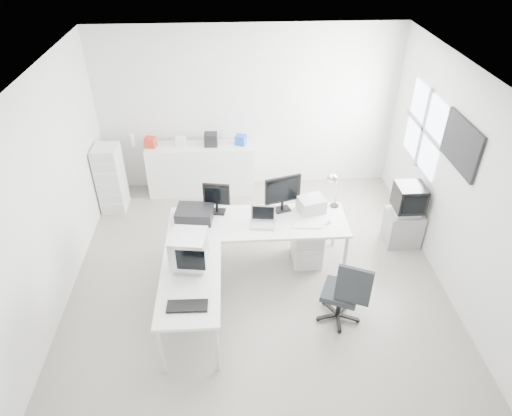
{
  "coord_description": "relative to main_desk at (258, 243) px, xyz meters",
  "views": [
    {
      "loc": [
        -0.29,
        -4.69,
        4.38
      ],
      "look_at": [
        0.0,
        0.2,
        1.0
      ],
      "focal_mm": 32.0,
      "sensor_mm": 36.0,
      "label": 1
    }
  ],
  "objects": [
    {
      "name": "floor",
      "position": [
        -0.03,
        -0.25,
        -0.38
      ],
      "size": [
        5.0,
        5.0,
        0.01
      ],
      "primitive_type": "cube",
      "color": "#AFA99D",
      "rests_on": "ground"
    },
    {
      "name": "ceiling",
      "position": [
        -0.03,
        -0.25,
        2.42
      ],
      "size": [
        5.0,
        5.0,
        0.01
      ],
      "primitive_type": "cube",
      "color": "white",
      "rests_on": "back_wall"
    },
    {
      "name": "back_wall",
      "position": [
        -0.03,
        2.25,
        1.02
      ],
      "size": [
        5.0,
        0.02,
        2.8
      ],
      "primitive_type": "cube",
      "color": "silver",
      "rests_on": "floor"
    },
    {
      "name": "left_wall",
      "position": [
        -2.53,
        -0.25,
        1.02
      ],
      "size": [
        0.02,
        5.0,
        2.8
      ],
      "primitive_type": "cube",
      "color": "silver",
      "rests_on": "floor"
    },
    {
      "name": "right_wall",
      "position": [
        2.47,
        -0.25,
        1.02
      ],
      "size": [
        0.02,
        5.0,
        2.8
      ],
      "primitive_type": "cube",
      "color": "silver",
      "rests_on": "floor"
    },
    {
      "name": "window",
      "position": [
        2.45,
        0.95,
        1.23
      ],
      "size": [
        0.02,
        1.2,
        1.1
      ],
      "primitive_type": null,
      "color": "white",
      "rests_on": "right_wall"
    },
    {
      "name": "wall_picture",
      "position": [
        2.44,
        -0.15,
        1.52
      ],
      "size": [
        0.04,
        0.9,
        0.6
      ],
      "primitive_type": null,
      "color": "black",
      "rests_on": "right_wall"
    },
    {
      "name": "main_desk",
      "position": [
        0.0,
        0.0,
        0.0
      ],
      "size": [
        2.4,
        0.8,
        0.75
      ],
      "primitive_type": null,
      "color": "silver",
      "rests_on": "floor"
    },
    {
      "name": "side_desk",
      "position": [
        -0.85,
        -1.1,
        0.0
      ],
      "size": [
        0.7,
        1.4,
        0.75
      ],
      "primitive_type": null,
      "color": "silver",
      "rests_on": "floor"
    },
    {
      "name": "drawer_pedestal",
      "position": [
        0.7,
        0.05,
        -0.08
      ],
      "size": [
        0.4,
        0.5,
        0.6
      ],
      "primitive_type": "cube",
      "color": "silver",
      "rests_on": "floor"
    },
    {
      "name": "inkjet_printer",
      "position": [
        -0.85,
        0.1,
        0.46
      ],
      "size": [
        0.52,
        0.43,
        0.17
      ],
      "primitive_type": "cube",
      "rotation": [
        0.0,
        0.0,
        -0.11
      ],
      "color": "black",
      "rests_on": "main_desk"
    },
    {
      "name": "lcd_monitor_small",
      "position": [
        -0.55,
        0.25,
        0.61
      ],
      "size": [
        0.4,
        0.27,
        0.46
      ],
      "primitive_type": null,
      "rotation": [
        0.0,
        0.0,
        -0.18
      ],
      "color": "black",
      "rests_on": "main_desk"
    },
    {
      "name": "lcd_monitor_large",
      "position": [
        0.35,
        0.25,
        0.64
      ],
      "size": [
        0.55,
        0.34,
        0.53
      ],
      "primitive_type": null,
      "rotation": [
        0.0,
        0.0,
        0.29
      ],
      "color": "black",
      "rests_on": "main_desk"
    },
    {
      "name": "laptop",
      "position": [
        0.05,
        -0.1,
        0.5
      ],
      "size": [
        0.42,
        0.42,
        0.25
      ],
      "primitive_type": null,
      "rotation": [
        0.0,
        0.0,
        -0.13
      ],
      "color": "#B7B7BA",
      "rests_on": "main_desk"
    },
    {
      "name": "white_keyboard",
      "position": [
        0.65,
        -0.15,
        0.38
      ],
      "size": [
        0.38,
        0.15,
        0.02
      ],
      "primitive_type": "cube",
      "rotation": [
        0.0,
        0.0,
        -0.09
      ],
      "color": "silver",
      "rests_on": "main_desk"
    },
    {
      "name": "white_mouse",
      "position": [
        0.95,
        -0.1,
        0.4
      ],
      "size": [
        0.05,
        0.05,
        0.05
      ],
      "primitive_type": "sphere",
      "color": "silver",
      "rests_on": "main_desk"
    },
    {
      "name": "laser_printer",
      "position": [
        0.75,
        0.22,
        0.47
      ],
      "size": [
        0.41,
        0.38,
        0.2
      ],
      "primitive_type": "cube",
      "rotation": [
        0.0,
        0.0,
        0.27
      ],
      "color": "#B6B6B6",
      "rests_on": "main_desk"
    },
    {
      "name": "desk_lamp",
      "position": [
        1.1,
        0.3,
        0.63
      ],
      "size": [
        0.21,
        0.21,
        0.5
      ],
      "primitive_type": null,
      "rotation": [
        0.0,
        0.0,
        -0.31
      ],
      "color": "silver",
      "rests_on": "main_desk"
    },
    {
      "name": "crt_monitor",
      "position": [
        -0.85,
        -0.85,
        0.59
      ],
      "size": [
        0.41,
        0.41,
        0.42
      ],
      "primitive_type": null,
      "rotation": [
        0.0,
        0.0,
        -0.14
      ],
      "color": "#B7B7BA",
      "rests_on": "side_desk"
    },
    {
      "name": "black_keyboard",
      "position": [
        -0.85,
        -1.5,
        0.39
      ],
      "size": [
        0.44,
        0.18,
        0.03
      ],
      "primitive_type": "cube",
      "rotation": [
        0.0,
        0.0,
        -0.02
      ],
      "color": "black",
      "rests_on": "side_desk"
    },
    {
      "name": "office_chair",
      "position": [
        0.93,
        -1.07,
        0.1
      ],
      "size": [
        0.73,
        0.73,
        0.96
      ],
      "primitive_type": null,
      "rotation": [
        0.0,
        0.0,
        -0.42
      ],
      "color": "#242729",
      "rests_on": "floor"
    },
    {
      "name": "tv_cabinet",
      "position": [
        2.19,
        0.36,
        -0.1
      ],
      "size": [
        0.5,
        0.41,
        0.55
      ],
      "primitive_type": "cube",
      "color": "gray",
      "rests_on": "floor"
    },
    {
      "name": "crt_tv",
      "position": [
        2.19,
        0.36,
        0.4
      ],
      "size": [
        0.5,
        0.48,
        0.45
      ],
      "primitive_type": null,
      "color": "black",
      "rests_on": "tv_cabinet"
    },
    {
      "name": "sideboard",
      "position": [
        -0.87,
        1.99,
        0.08
      ],
      "size": [
        1.81,
        0.45,
        0.9
      ],
      "primitive_type": "cube",
      "color": "silver",
      "rests_on": "floor"
    },
    {
      "name": "clutter_box_a",
      "position": [
        -1.67,
        1.99,
        0.61
      ],
      "size": [
        0.2,
        0.18,
        0.17
      ],
      "primitive_type": "cube",
      "rotation": [
        0.0,
        0.0,
        -0.2
      ],
      "color": "red",
      "rests_on": "sideboard"
    },
    {
      "name": "clutter_box_b",
      "position": [
        -1.17,
        1.99,
        0.61
      ],
      "size": [
        0.17,
        0.15,
        0.16
      ],
      "primitive_type": "cube",
      "rotation": [
        0.0,
        0.0,
        -0.11
      ],
      "color": "silver",
      "rests_on": "sideboard"
    },
    {
      "name": "clutter_box_c",
      "position": [
        -0.67,
        1.99,
        0.64
      ],
      "size": [
        0.22,
        0.2,
        0.21
      ],
      "primitive_type": "cube",
      "rotation": [
        0.0,
        0.0,
        -0.04
      ],
      "color": "black",
      "rests_on": "sideboard"
    },
    {
      "name": "clutter_box_d",
      "position": [
        -0.17,
        1.99,
        0.61
      ],
      "size": [
        0.21,
        0.2,
        0.17
      ],
      "primitive_type": "cube",
      "rotation": [
        0.0,
        0.0,
        -0.39
      ],
      "color": "blue",
      "rests_on": "sideboard"
    },
    {
      "name": "clutter_bottle",
      "position": [
        -1.97,
        2.03,
        0.64
      ],
      "size": [
        0.07,
        0.07,
        0.22
      ],
      "primitive_type": "cylinder",
      "color": "silver",
      "rests_on": "sideboard"
    },
    {
      "name": "filing_cabinet",
      "position": [
        -2.31,
        1.58,
        0.18
      ],
      "size": [
        0.39,
        0.47,
        1.12
      ],
      "primitive_type": "cube",
      "color": "silver",
      "rests_on": "floor"
    }
  ]
}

